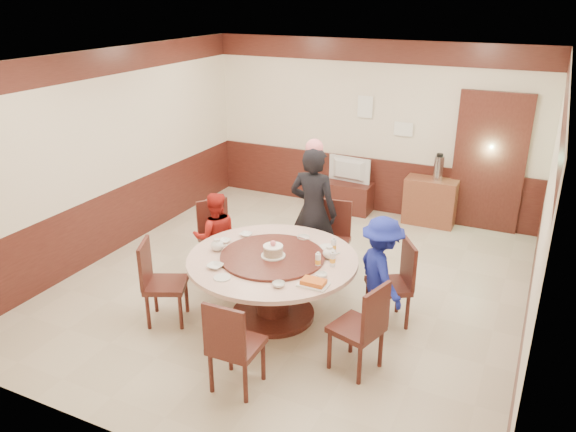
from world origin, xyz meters
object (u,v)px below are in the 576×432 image
at_px(person_standing, 313,212).
at_px(side_cabinet, 430,202).
at_px(person_blue, 381,272).
at_px(birthday_cake, 273,251).
at_px(television, 347,170).
at_px(person_red, 215,236).
at_px(shrimp_platter, 313,283).
at_px(tv_stand, 346,197).
at_px(thermos, 439,168).
at_px(banquet_table, 273,275).

bearing_deg(person_standing, side_cabinet, -112.78).
bearing_deg(person_blue, birthday_cake, 67.91).
bearing_deg(television, person_red, 82.97).
bearing_deg(shrimp_platter, side_cabinet, 84.91).
distance_m(birthday_cake, side_cabinet, 3.73).
bearing_deg(birthday_cake, tv_stand, 96.55).
relative_size(person_standing, television, 2.34).
xyz_separation_m(side_cabinet, thermos, (0.08, 0.00, 0.56)).
bearing_deg(television, side_cabinet, -172.77).
xyz_separation_m(person_red, television, (0.69, 3.00, 0.13)).
xyz_separation_m(person_red, person_blue, (2.22, -0.14, 0.05)).
height_order(banquet_table, thermos, thermos).
xyz_separation_m(person_blue, thermos, (-0.05, 3.17, 0.30)).
height_order(shrimp_platter, tv_stand, shrimp_platter).
relative_size(television, thermos, 1.95).
xyz_separation_m(person_standing, thermos, (1.09, 2.38, 0.07)).
bearing_deg(person_red, banquet_table, 117.48).
height_order(birthday_cake, side_cabinet, birthday_cake).
bearing_deg(person_blue, television, -15.79).
xyz_separation_m(person_blue, birthday_cake, (-1.12, -0.40, 0.20)).
xyz_separation_m(person_standing, person_red, (-1.07, -0.65, -0.28)).
bearing_deg(thermos, person_red, -125.59).
relative_size(person_red, tv_stand, 1.38).
bearing_deg(side_cabinet, shrimp_platter, -95.09).
bearing_deg(tv_stand, side_cabinet, 1.23).
bearing_deg(television, banquet_table, 102.30).
height_order(television, thermos, thermos).
bearing_deg(side_cabinet, birthday_cake, -105.53).
bearing_deg(tv_stand, shrimp_platter, -75.00).
height_order(person_red, person_blue, person_blue).
relative_size(banquet_table, person_red, 1.61).
height_order(person_standing, television, person_standing).
bearing_deg(birthday_cake, person_red, 153.88).
relative_size(tv_stand, side_cabinet, 1.06).
bearing_deg(person_blue, side_cabinet, -39.39).
distance_m(shrimp_platter, thermos, 3.96).
bearing_deg(person_red, tv_stand, -139.86).
distance_m(tv_stand, side_cabinet, 1.40).
relative_size(banquet_table, side_cabinet, 2.37).
bearing_deg(side_cabinet, tv_stand, -178.77).
bearing_deg(side_cabinet, person_blue, -87.72).
bearing_deg(banquet_table, television, 96.30).
height_order(banquet_table, person_standing, person_standing).
distance_m(person_blue, shrimp_platter, 0.91).
xyz_separation_m(birthday_cake, shrimp_platter, (0.64, -0.37, -0.07)).
xyz_separation_m(banquet_table, tv_stand, (-0.39, 3.52, -0.28)).
bearing_deg(person_blue, shrimp_platter, 106.43).
height_order(person_blue, shrimp_platter, person_blue).
distance_m(shrimp_platter, side_cabinet, 3.97).
height_order(person_red, shrimp_platter, person_red).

